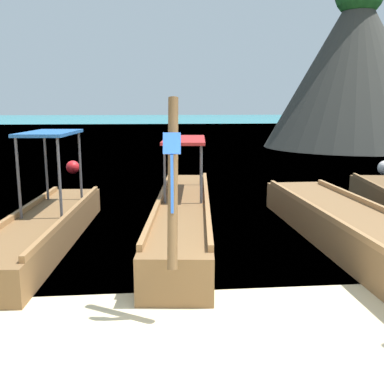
% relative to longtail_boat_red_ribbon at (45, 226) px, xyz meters
% --- Properties ---
extents(sea_water, '(120.00, 120.00, 0.00)m').
position_rel_longtail_boat_red_ribbon_xyz_m(sea_water, '(2.68, 57.66, -0.34)').
color(sea_water, teal).
rests_on(sea_water, ground).
extents(longtail_boat_red_ribbon, '(1.43, 5.78, 2.44)m').
position_rel_longtail_boat_red_ribbon_xyz_m(longtail_boat_red_ribbon, '(0.00, 0.00, 0.00)').
color(longtail_boat_red_ribbon, brown).
rests_on(longtail_boat_red_ribbon, ground).
extents(longtail_boat_blue_ribbon, '(1.76, 7.23, 2.63)m').
position_rel_longtail_boat_red_ribbon_xyz_m(longtail_boat_blue_ribbon, '(2.59, 0.54, 0.03)').
color(longtail_boat_blue_ribbon, brown).
rests_on(longtail_boat_blue_ribbon, ground).
extents(longtail_boat_pink_ribbon, '(1.35, 7.50, 2.81)m').
position_rel_longtail_boat_red_ribbon_xyz_m(longtail_boat_pink_ribbon, '(5.56, -0.74, -0.02)').
color(longtail_boat_pink_ribbon, brown).
rests_on(longtail_boat_pink_ribbon, ground).
extents(karst_rock, '(12.01, 10.52, 10.40)m').
position_rel_longtail_boat_red_ribbon_xyz_m(karst_rock, '(14.55, 18.40, 4.35)').
color(karst_rock, '#383833').
rests_on(karst_rock, ground).
extents(mooring_buoy_far, '(0.50, 0.50, 0.50)m').
position_rel_longtail_boat_red_ribbon_xyz_m(mooring_buoy_far, '(-0.92, 8.73, -0.09)').
color(mooring_buoy_far, red).
rests_on(mooring_buoy_far, sea_water).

